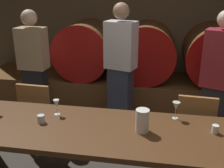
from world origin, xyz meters
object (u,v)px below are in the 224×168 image
Objects in this scene: wine_barrel_center at (146,52)px; pitcher at (142,121)px; cup_center_left at (215,129)px; guest_left at (34,69)px; wine_barrel_right at (214,55)px; wine_glass_center_left at (56,104)px; guest_right at (217,82)px; wine_glass_center_right at (176,106)px; guest_center at (121,70)px; chair_left at (39,112)px; chair_right at (194,126)px; dining_table at (102,134)px; wine_barrel_left at (86,49)px; cup_far_left at (41,119)px.

wine_barrel_center reaches higher than pitcher.
guest_left is at bearing 153.03° from cup_center_left.
cup_center_left is (-0.29, -1.98, -0.20)m from wine_barrel_right.
guest_left reaches higher than wine_glass_center_left.
pitcher is at bearing 73.90° from guest_right.
guest_left is 2.09m from wine_glass_center_right.
guest_center is at bearing 126.65° from wine_glass_center_right.
chair_left is 5.43× the size of wine_glass_center_left.
wine_barrel_center is 1.64m from chair_right.
dining_table is at bearing 64.00° from guest_right.
wine_barrel_center is 5.10× the size of wine_glass_center_right.
guest_left is 2.50m from cup_center_left.
wine_barrel_left is 1.10m from guest_center.
chair_right is 2.24m from guest_left.
guest_center is 1.53m from cup_center_left.
wine_barrel_center reaches higher than chair_left.
pitcher is at bearing -87.70° from wine_barrel_center.
pitcher is 0.96m from cup_far_left.
dining_table is 39.12× the size of cup_center_left.
wine_glass_center_left is (0.71, -1.02, -0.02)m from guest_left.
wine_glass_center_right reaches higher than dining_table.
guest_right is at bearing 79.65° from cup_center_left.
cup_center_left is (1.94, -0.58, 0.27)m from chair_left.
wine_glass_center_right is (-0.24, -0.33, 0.37)m from chair_right.
pitcher is (0.37, -1.21, -0.08)m from guest_center.
wine_barrel_center reaches higher than chair_right.
guest_left is at bearing 18.05° from guest_right.
cup_center_left is at bearing 101.33° from guest_right.
wine_barrel_center is at bearing 67.03° from cup_far_left.
guest_right is (2.40, -0.15, 0.02)m from guest_left.
pitcher is 0.43m from wine_glass_center_right.
cup_center_left is (1.01, -1.13, -0.14)m from guest_center.
dining_table is 3.40× the size of chair_left.
guest_center is at bearing 107.00° from pitcher.
cup_center_left is (1.71, -1.98, -0.20)m from wine_barrel_left.
wine_barrel_center is 1.81m from wine_glass_center_right.
guest_right is at bearing 55.70° from wine_glass_center_right.
pitcher is 1.21× the size of wine_glass_center_right.
pitcher is (-0.55, -0.63, 0.34)m from chair_right.
wine_barrel_center is 11.57× the size of cup_far_left.
wine_barrel_left is 1.50m from chair_left.
pitcher is (-0.82, -1.06, -0.04)m from guest_right.
wine_barrel_left is at bearing -33.66° from guest_center.
cup_far_left is 1.60m from cup_center_left.
wine_barrel_left is 0.51× the size of guest_center.
wine_barrel_right reaches higher than chair_right.
guest_right reaches higher than dining_table.
guest_center is at bearing -146.05° from chair_left.
guest_center reaches higher than chair_right.
dining_table is 14.09× the size of pitcher.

